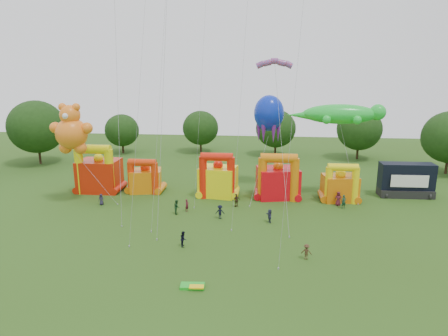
# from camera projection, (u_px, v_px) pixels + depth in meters

# --- Properties ---
(ground) EXTENTS (160.00, 160.00, 0.00)m
(ground) POSITION_uv_depth(u_px,v_px,m) (190.00, 298.00, 31.55)
(ground) COLOR #2C4B15
(ground) RESTS_ON ground
(tree_ring) EXTENTS (122.27, 124.35, 12.07)m
(tree_ring) POSITION_uv_depth(u_px,v_px,m) (175.00, 220.00, 30.75)
(tree_ring) COLOR #352314
(tree_ring) RESTS_ON ground
(bouncy_castle_0) EXTENTS (5.72, 4.61, 7.27)m
(bouncy_castle_0) POSITION_uv_depth(u_px,v_px,m) (99.00, 173.00, 58.60)
(bouncy_castle_0) COLOR red
(bouncy_castle_0) RESTS_ON ground
(bouncy_castle_1) EXTENTS (5.15, 4.47, 5.18)m
(bouncy_castle_1) POSITION_uv_depth(u_px,v_px,m) (145.00, 179.00, 58.55)
(bouncy_castle_1) COLOR orange
(bouncy_castle_1) RESTS_ON ground
(bouncy_castle_2) EXTENTS (5.53, 4.71, 6.52)m
(bouncy_castle_2) POSITION_uv_depth(u_px,v_px,m) (218.00, 179.00, 56.44)
(bouncy_castle_2) COLOR #FFF00D
(bouncy_castle_2) RESTS_ON ground
(bouncy_castle_3) EXTENTS (6.30, 5.44, 6.61)m
(bouncy_castle_3) POSITION_uv_depth(u_px,v_px,m) (278.00, 180.00, 55.72)
(bouncy_castle_3) COLOR red
(bouncy_castle_3) RESTS_ON ground
(bouncy_castle_4) EXTENTS (4.93, 4.19, 5.47)m
(bouncy_castle_4) POSITION_uv_depth(u_px,v_px,m) (340.00, 186.00, 54.49)
(bouncy_castle_4) COLOR orange
(bouncy_castle_4) RESTS_ON ground
(stage_trailer) EXTENTS (7.39, 3.03, 4.82)m
(stage_trailer) POSITION_uv_depth(u_px,v_px,m) (406.00, 180.00, 56.42)
(stage_trailer) COLOR black
(stage_trailer) RESTS_ON ground
(teddy_bear_kite) EXTENTS (8.66, 4.08, 13.50)m
(teddy_bear_kite) POSITION_uv_depth(u_px,v_px,m) (76.00, 140.00, 51.98)
(teddy_bear_kite) COLOR orange
(teddy_bear_kite) RESTS_ON ground
(gecko_kite) EXTENTS (13.14, 5.79, 13.17)m
(gecko_kite) POSITION_uv_depth(u_px,v_px,m) (344.00, 138.00, 53.92)
(gecko_kite) COLOR green
(gecko_kite) RESTS_ON ground
(octopus_kite) EXTENTS (4.69, 13.08, 13.98)m
(octopus_kite) POSITION_uv_depth(u_px,v_px,m) (263.00, 148.00, 57.88)
(octopus_kite) COLOR #0C26B7
(octopus_kite) RESTS_ON ground
(parafoil_kites) EXTENTS (22.90, 10.89, 30.00)m
(parafoil_kites) POSITION_uv_depth(u_px,v_px,m) (185.00, 114.00, 44.45)
(parafoil_kites) COLOR red
(parafoil_kites) RESTS_ON ground
(diamond_kites) EXTENTS (17.58, 22.05, 41.54)m
(diamond_kites) POSITION_uv_depth(u_px,v_px,m) (206.00, 68.00, 42.61)
(diamond_kites) COLOR red
(diamond_kites) RESTS_ON ground
(folded_kite_bundle) EXTENTS (2.06, 1.21, 0.31)m
(folded_kite_bundle) POSITION_uv_depth(u_px,v_px,m) (193.00, 286.00, 32.97)
(folded_kite_bundle) COLOR green
(folded_kite_bundle) RESTS_ON ground
(spectator_0) EXTENTS (0.75, 0.50, 1.52)m
(spectator_0) POSITION_uv_depth(u_px,v_px,m) (101.00, 199.00, 53.03)
(spectator_0) COLOR #252238
(spectator_0) RESTS_ON ground
(spectator_1) EXTENTS (0.61, 0.70, 1.63)m
(spectator_1) POSITION_uv_depth(u_px,v_px,m) (187.00, 205.00, 50.55)
(spectator_1) COLOR #531723
(spectator_1) RESTS_ON ground
(spectator_2) EXTENTS (0.87, 1.01, 1.80)m
(spectator_2) POSITION_uv_depth(u_px,v_px,m) (177.00, 207.00, 49.75)
(spectator_2) COLOR #183C1C
(spectator_2) RESTS_ON ground
(spectator_3) EXTENTS (1.13, 0.69, 1.71)m
(spectator_3) POSITION_uv_depth(u_px,v_px,m) (220.00, 212.00, 48.11)
(spectator_3) COLOR black
(spectator_3) RESTS_ON ground
(spectator_4) EXTENTS (1.06, 0.98, 1.75)m
(spectator_4) POSITION_uv_depth(u_px,v_px,m) (237.00, 200.00, 52.31)
(spectator_4) COLOR #3E2A19
(spectator_4) RESTS_ON ground
(spectator_5) EXTENTS (0.87, 1.59, 1.63)m
(spectator_5) POSITION_uv_depth(u_px,v_px,m) (270.00, 216.00, 46.92)
(spectator_5) COLOR #272A42
(spectator_5) RESTS_ON ground
(spectator_6) EXTENTS (1.09, 0.90, 1.91)m
(spectator_6) POSITION_uv_depth(u_px,v_px,m) (338.00, 199.00, 52.72)
(spectator_6) COLOR #561823
(spectator_6) RESTS_ON ground
(spectator_7) EXTENTS (0.77, 0.63, 1.80)m
(spectator_7) POSITION_uv_depth(u_px,v_px,m) (344.00, 202.00, 51.68)
(spectator_7) COLOR #173A27
(spectator_7) RESTS_ON ground
(spectator_8) EXTENTS (0.70, 0.85, 1.62)m
(spectator_8) POSITION_uv_depth(u_px,v_px,m) (184.00, 239.00, 40.56)
(spectator_8) COLOR black
(spectator_8) RESTS_ON ground
(spectator_9) EXTENTS (1.07, 0.74, 1.53)m
(spectator_9) POSITION_uv_depth(u_px,v_px,m) (306.00, 252.00, 37.79)
(spectator_9) COLOR #412C1A
(spectator_9) RESTS_ON ground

